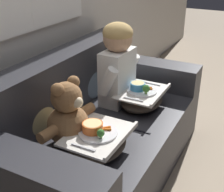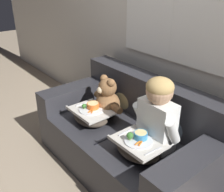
# 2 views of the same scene
# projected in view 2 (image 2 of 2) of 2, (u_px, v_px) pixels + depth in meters

# --- Properties ---
(ground_plane) EXTENTS (14.00, 14.00, 0.00)m
(ground_plane) POSITION_uv_depth(u_px,v_px,m) (124.00, 166.00, 2.56)
(ground_plane) COLOR tan
(wall_back_with_window) EXTENTS (8.00, 0.08, 2.60)m
(wall_back_with_window) POSITION_uv_depth(u_px,v_px,m) (175.00, 23.00, 2.31)
(wall_back_with_window) COLOR beige
(wall_back_with_window) RESTS_ON ground_plane
(couch) EXTENTS (1.72, 0.91, 0.83)m
(couch) POSITION_uv_depth(u_px,v_px,m) (130.00, 138.00, 2.46)
(couch) COLOR #2D2D33
(couch) RESTS_ON ground_plane
(throw_pillow_behind_child) EXTENTS (0.34, 0.17, 0.35)m
(throw_pillow_behind_child) POSITION_uv_depth(u_px,v_px,m) (174.00, 120.00, 2.24)
(throw_pillow_behind_child) COLOR slate
(throw_pillow_behind_child) RESTS_ON couch
(throw_pillow_behind_teddy) EXTENTS (0.31, 0.15, 0.32)m
(throw_pillow_behind_teddy) POSITION_uv_depth(u_px,v_px,m) (124.00, 95.00, 2.69)
(throw_pillow_behind_teddy) COLOR tan
(throw_pillow_behind_teddy) RESTS_ON couch
(child_figure) EXTENTS (0.43, 0.21, 0.61)m
(child_figure) POSITION_uv_depth(u_px,v_px,m) (158.00, 110.00, 2.04)
(child_figure) COLOR white
(child_figure) RESTS_ON couch
(teddy_bear) EXTENTS (0.45, 0.32, 0.41)m
(teddy_bear) POSITION_uv_depth(u_px,v_px,m) (107.00, 100.00, 2.56)
(teddy_bear) COLOR brown
(teddy_bear) RESTS_ON couch
(lap_tray_child) EXTENTS (0.40, 0.30, 0.20)m
(lap_tray_child) POSITION_uv_depth(u_px,v_px,m) (138.00, 147.00, 2.04)
(lap_tray_child) COLOR #473D33
(lap_tray_child) RESTS_ON child_figure
(lap_tray_teddy) EXTENTS (0.40, 0.31, 0.19)m
(lap_tray_teddy) POSITION_uv_depth(u_px,v_px,m) (91.00, 115.00, 2.49)
(lap_tray_teddy) COLOR #473D33
(lap_tray_teddy) RESTS_ON teddy_bear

